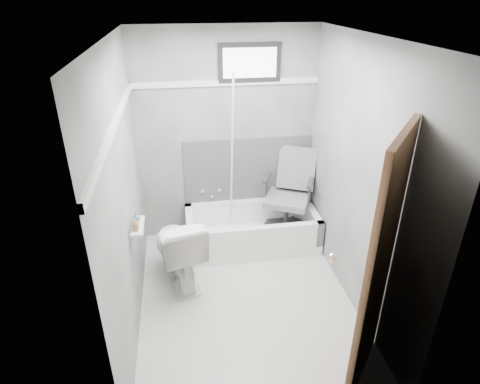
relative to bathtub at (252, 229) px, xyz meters
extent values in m
plane|color=silver|center=(-0.23, -0.93, -0.21)|extent=(2.60, 2.60, 0.00)
plane|color=silver|center=(-0.23, -0.93, 2.19)|extent=(2.60, 2.60, 0.00)
cube|color=#5E5F62|center=(-0.23, 0.37, 0.99)|extent=(2.00, 0.02, 2.40)
cube|color=#5E5F62|center=(-0.23, -2.23, 0.99)|extent=(2.00, 0.02, 2.40)
cube|color=#5E5F62|center=(-1.23, -0.93, 0.99)|extent=(0.02, 2.60, 2.40)
cube|color=#5E5F62|center=(0.77, -0.93, 0.99)|extent=(0.02, 2.60, 2.40)
imported|color=white|center=(-0.85, -0.53, 0.18)|extent=(0.62, 0.87, 0.77)
cube|color=#4C4C4F|center=(0.02, 0.36, 0.59)|extent=(1.50, 0.02, 0.78)
cube|color=white|center=(-0.23, 0.36, 1.61)|extent=(2.00, 0.02, 0.06)
cube|color=white|center=(-1.22, -0.93, 1.61)|extent=(0.02, 2.60, 0.06)
cylinder|color=silver|center=(-0.21, 0.13, 0.84)|extent=(0.02, 0.36, 1.92)
cube|color=silver|center=(-1.16, -0.88, 0.69)|extent=(0.10, 0.32, 0.02)
imported|color=olive|center=(-1.17, -0.96, 0.76)|extent=(0.06, 0.06, 0.11)
imported|color=slate|center=(-1.17, -0.82, 0.75)|extent=(0.09, 0.09, 0.08)
camera|label=1|loc=(-0.76, -3.89, 2.49)|focal=30.00mm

